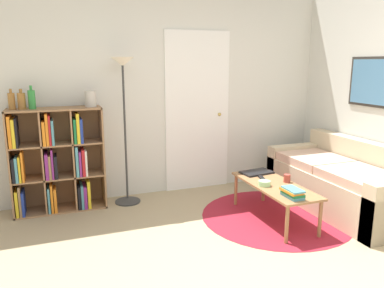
{
  "coord_description": "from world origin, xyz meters",
  "views": [
    {
      "loc": [
        -1.4,
        -2.05,
        1.63
      ],
      "look_at": [
        -0.14,
        1.34,
        0.85
      ],
      "focal_mm": 35.0,
      "sensor_mm": 36.0,
      "label": 1
    }
  ],
  "objects": [
    {
      "name": "wall_back",
      "position": [
        0.01,
        2.45,
        1.29
      ],
      "size": [
        7.04,
        0.11,
        2.6
      ],
      "color": "silver",
      "rests_on": "ground_plane"
    },
    {
      "name": "wall_right",
      "position": [
        2.05,
        1.22,
        1.3
      ],
      "size": [
        0.08,
        5.43,
        2.6
      ],
      "color": "silver",
      "rests_on": "ground_plane"
    },
    {
      "name": "rug",
      "position": [
        0.79,
        1.21,
        0.0
      ],
      "size": [
        1.61,
        1.61,
        0.01
      ],
      "color": "maroon",
      "rests_on": "ground_plane"
    },
    {
      "name": "bookshelf",
      "position": [
        -1.43,
        2.24,
        0.57
      ],
      "size": [
        0.98,
        0.34,
        1.16
      ],
      "color": "#936B47",
      "rests_on": "ground_plane"
    },
    {
      "name": "floor_lamp",
      "position": [
        -0.65,
        2.2,
        1.34
      ],
      "size": [
        0.3,
        0.3,
        1.7
      ],
      "color": "#333333",
      "rests_on": "ground_plane"
    },
    {
      "name": "couch",
      "position": [
        1.65,
        1.17,
        0.28
      ],
      "size": [
        0.82,
        1.78,
        0.76
      ],
      "color": "#CCB793",
      "rests_on": "ground_plane"
    },
    {
      "name": "coffee_table",
      "position": [
        0.71,
        1.15,
        0.35
      ],
      "size": [
        0.45,
        1.11,
        0.39
      ],
      "color": "#996B42",
      "rests_on": "ground_plane"
    },
    {
      "name": "laptop",
      "position": [
        0.73,
        1.56,
        0.4
      ],
      "size": [
        0.38,
        0.26,
        0.02
      ],
      "color": "black",
      "rests_on": "coffee_table"
    },
    {
      "name": "bowl",
      "position": [
        0.58,
        1.14,
        0.42
      ],
      "size": [
        0.13,
        0.13,
        0.05
      ],
      "color": "#9ED193",
      "rests_on": "coffee_table"
    },
    {
      "name": "book_stack_on_table",
      "position": [
        0.65,
        0.75,
        0.44
      ],
      "size": [
        0.14,
        0.23,
        0.09
      ],
      "color": "teal",
      "rests_on": "coffee_table"
    },
    {
      "name": "cup",
      "position": [
        0.87,
        1.16,
        0.44
      ],
      "size": [
        0.07,
        0.07,
        0.08
      ],
      "color": "#A33D33",
      "rests_on": "coffee_table"
    },
    {
      "name": "remote",
      "position": [
        0.68,
        1.36,
        0.4
      ],
      "size": [
        0.08,
        0.15,
        0.02
      ],
      "color": "black",
      "rests_on": "coffee_table"
    },
    {
      "name": "bottle_left",
      "position": [
        -1.81,
        2.26,
        1.25
      ],
      "size": [
        0.07,
        0.07,
        0.21
      ],
      "color": "olive",
      "rests_on": "bookshelf"
    },
    {
      "name": "bottle_middle",
      "position": [
        -1.71,
        2.25,
        1.25
      ],
      "size": [
        0.08,
        0.08,
        0.21
      ],
      "color": "olive",
      "rests_on": "bookshelf"
    },
    {
      "name": "bottle_right",
      "position": [
        -1.61,
        2.23,
        1.26
      ],
      "size": [
        0.07,
        0.07,
        0.25
      ],
      "color": "#2D8438",
      "rests_on": "bookshelf"
    },
    {
      "name": "vase_on_shelf",
      "position": [
        -1.01,
        2.24,
        1.25
      ],
      "size": [
        0.12,
        0.12,
        0.18
      ],
      "color": "#B7B2A8",
      "rests_on": "bookshelf"
    }
  ]
}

